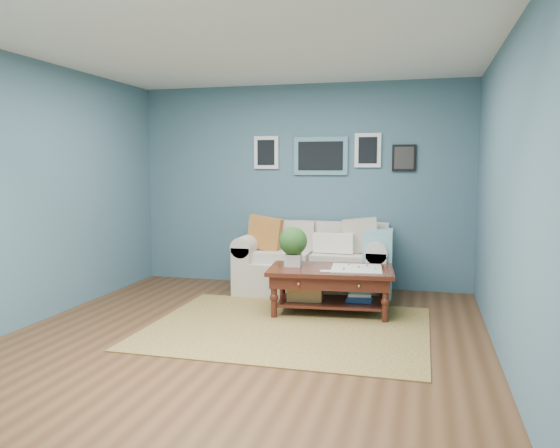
% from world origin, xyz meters
% --- Properties ---
extents(room_shell, '(5.00, 5.02, 2.70)m').
position_xyz_m(room_shell, '(0.01, 0.06, 1.36)').
color(room_shell, brown).
rests_on(room_shell, ground).
extents(area_rug, '(2.74, 2.20, 0.01)m').
position_xyz_m(area_rug, '(0.32, 0.47, 0.01)').
color(area_rug, brown).
rests_on(area_rug, ground).
extents(loveseat, '(1.94, 0.88, 1.00)m').
position_xyz_m(loveseat, '(0.35, 2.03, 0.41)').
color(loveseat, beige).
rests_on(loveseat, ground).
extents(coffee_table, '(1.42, 0.92, 0.94)m').
position_xyz_m(coffee_table, '(0.57, 1.14, 0.42)').
color(coffee_table, '#35180E').
rests_on(coffee_table, ground).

